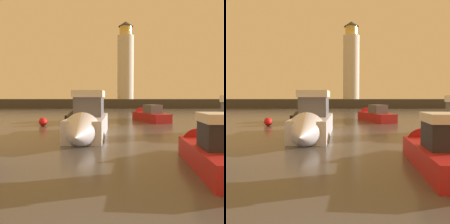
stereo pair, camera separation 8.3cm
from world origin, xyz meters
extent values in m
plane|color=#4C4742|center=(0.00, 27.70, 0.00)|extent=(220.00, 220.00, 0.00)
cube|color=#423F3D|center=(0.00, 55.41, 1.13)|extent=(76.40, 4.50, 2.25)
cylinder|color=silver|center=(3.74, 55.41, 10.22)|extent=(4.12, 4.12, 15.93)
cylinder|color=#F2CC59|center=(3.74, 55.41, 19.30)|extent=(3.09, 3.09, 2.23)
cone|color=#33383D|center=(3.74, 55.41, 21.05)|extent=(3.71, 3.71, 1.27)
cube|color=#B21E1E|center=(4.41, 6.11, 0.46)|extent=(2.15, 5.18, 0.91)
cone|color=#B21E1E|center=(4.63, 9.08, 0.50)|extent=(1.83, 1.73, 1.72)
cube|color=#232328|center=(4.39, 5.81, 1.42)|extent=(1.34, 1.52, 1.02)
cube|color=silver|center=(4.39, 5.81, 2.11)|extent=(1.47, 1.67, 0.36)
cone|color=white|center=(7.50, 12.24, 0.57)|extent=(2.55, 2.54, 1.86)
cube|color=silver|center=(-1.43, 13.93, 0.72)|extent=(2.66, 7.19, 1.45)
cone|color=silver|center=(-1.56, 9.77, 0.80)|extent=(2.41, 2.27, 2.35)
cube|color=#595960|center=(-1.41, 14.44, 2.16)|extent=(2.06, 2.81, 1.42)
cube|color=silver|center=(-1.41, 14.44, 3.11)|extent=(2.27, 3.09, 0.50)
cube|color=black|center=(-2.80, 23.17, 0.46)|extent=(3.79, 5.82, 0.92)
cone|color=black|center=(-3.99, 20.17, 0.51)|extent=(2.32, 2.25, 1.82)
cube|color=#8C6647|center=(-2.44, 24.07, 1.47)|extent=(2.24, 2.60, 1.11)
cube|color=#B21E1E|center=(4.87, 23.95, 0.49)|extent=(3.91, 6.22, 0.99)
cone|color=#B21E1E|center=(3.71, 27.20, 0.54)|extent=(2.47, 2.40, 1.96)
cube|color=#595960|center=(5.02, 23.55, 1.47)|extent=(2.09, 2.39, 0.97)
sphere|color=red|center=(-6.58, 19.64, 0.41)|extent=(0.82, 0.82, 0.82)
camera|label=1|loc=(0.30, -2.79, 2.92)|focal=36.39mm
camera|label=2|loc=(0.38, -2.79, 2.92)|focal=36.39mm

